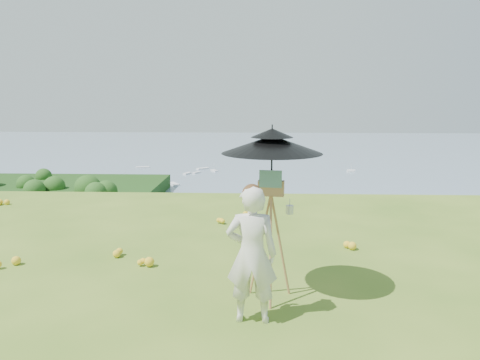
# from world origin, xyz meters

# --- Properties ---
(ground) EXTENTS (14.00, 14.00, 0.00)m
(ground) POSITION_xyz_m (0.00, 0.00, 0.00)
(ground) COLOR #4B7321
(ground) RESTS_ON ground
(shoreline_tier) EXTENTS (170.00, 28.00, 8.00)m
(shoreline_tier) POSITION_xyz_m (0.00, 75.00, -36.00)
(shoreline_tier) COLOR gray
(shoreline_tier) RESTS_ON bay_water
(bay_water) EXTENTS (700.00, 700.00, 0.00)m
(bay_water) POSITION_xyz_m (0.00, 240.00, -34.00)
(bay_water) COLOR slate
(bay_water) RESTS_ON ground
(peninsula) EXTENTS (90.00, 60.00, 12.00)m
(peninsula) POSITION_xyz_m (-75.00, 155.00, -29.00)
(peninsula) COLOR #19350E
(peninsula) RESTS_ON bay_water
(slope_trees) EXTENTS (110.00, 50.00, 6.00)m
(slope_trees) POSITION_xyz_m (0.00, 35.00, -15.00)
(slope_trees) COLOR #214615
(slope_trees) RESTS_ON forest_slope
(harbor_town) EXTENTS (110.00, 22.00, 5.00)m
(harbor_town) POSITION_xyz_m (0.00, 75.00, -29.50)
(harbor_town) COLOR silver
(harbor_town) RESTS_ON shoreline_tier
(moored_boats) EXTENTS (140.00, 140.00, 0.70)m
(moored_boats) POSITION_xyz_m (-12.50, 161.00, -33.65)
(moored_boats) COLOR white
(moored_boats) RESTS_ON bay_water
(wildflowers) EXTENTS (10.00, 10.50, 0.12)m
(wildflowers) POSITION_xyz_m (0.00, 0.25, 0.06)
(wildflowers) COLOR yellow
(wildflowers) RESTS_ON ground
(painter) EXTENTS (0.55, 0.37, 1.49)m
(painter) POSITION_xyz_m (0.72, 0.31, 0.75)
(painter) COLOR silver
(painter) RESTS_ON ground
(field_easel) EXTENTS (0.68, 0.68, 1.57)m
(field_easel) POSITION_xyz_m (0.94, 0.88, 0.78)
(field_easel) COLOR #AC7648
(field_easel) RESTS_ON ground
(sun_umbrella) EXTENTS (1.36, 1.36, 0.79)m
(sun_umbrella) POSITION_xyz_m (0.94, 0.91, 1.69)
(sun_umbrella) COLOR black
(sun_umbrella) RESTS_ON field_easel
(painter_cap) EXTENTS (0.24, 0.27, 0.10)m
(painter_cap) POSITION_xyz_m (0.72, 0.31, 1.45)
(painter_cap) COLOR #CA6F7E
(painter_cap) RESTS_ON painter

